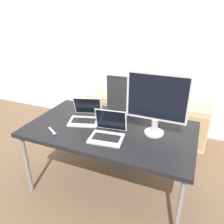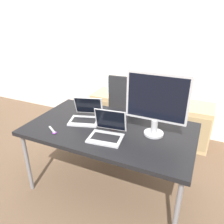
% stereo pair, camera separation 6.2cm
% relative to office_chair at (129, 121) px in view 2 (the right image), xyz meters
% --- Properties ---
extents(ground_plane, '(14.00, 14.00, 0.00)m').
position_rel_office_chair_xyz_m(ground_plane, '(0.08, -0.80, -0.41)').
color(ground_plane, brown).
extents(wall_back, '(10.00, 0.05, 2.60)m').
position_rel_office_chair_xyz_m(wall_back, '(0.08, 0.72, 0.89)').
color(wall_back, silver).
rests_on(wall_back, ground_plane).
extents(desk, '(1.64, 0.94, 0.73)m').
position_rel_office_chair_xyz_m(desk, '(0.08, -0.80, 0.28)').
color(desk, black).
rests_on(desk, ground_plane).
extents(office_chair, '(0.56, 0.57, 1.08)m').
position_rel_office_chair_xyz_m(office_chair, '(0.00, 0.00, 0.00)').
color(office_chair, '#232326').
rests_on(office_chair, ground_plane).
extents(cabinet_left, '(0.47, 0.48, 0.60)m').
position_rel_office_chair_xyz_m(cabinet_left, '(-0.50, 0.45, -0.11)').
color(cabinet_left, tan).
rests_on(cabinet_left, ground_plane).
extents(cabinet_right, '(0.47, 0.48, 0.60)m').
position_rel_office_chair_xyz_m(cabinet_right, '(0.81, 0.45, -0.11)').
color(cabinet_right, tan).
rests_on(cabinet_right, ground_plane).
extents(water_bottle, '(0.08, 0.08, 0.27)m').
position_rel_office_chair_xyz_m(water_bottle, '(-0.50, 0.45, 0.32)').
color(water_bottle, silver).
rests_on(water_bottle, cabinet_left).
extents(laptop_left, '(0.35, 0.38, 0.23)m').
position_rel_office_chair_xyz_m(laptop_left, '(-0.22, -0.75, 0.37)').
color(laptop_left, silver).
rests_on(laptop_left, desk).
extents(laptop_right, '(0.33, 0.31, 0.24)m').
position_rel_office_chair_xyz_m(laptop_right, '(0.13, -0.97, 0.37)').
color(laptop_right, silver).
rests_on(laptop_right, desk).
extents(monitor, '(0.55, 0.18, 0.59)m').
position_rel_office_chair_xyz_m(monitor, '(0.51, -0.75, 0.65)').
color(monitor, '#B7B7BC').
rests_on(monitor, desk).
extents(coffee_cup_white, '(0.07, 0.07, 0.09)m').
position_rel_office_chair_xyz_m(coffee_cup_white, '(-0.06, -0.63, 0.37)').
color(coffee_cup_white, white).
rests_on(coffee_cup_white, desk).
extents(coffee_cup_brown, '(0.08, 0.08, 0.11)m').
position_rel_office_chair_xyz_m(coffee_cup_brown, '(0.12, -0.80, 0.38)').
color(coffee_cup_brown, maroon).
rests_on(coffee_cup_brown, desk).
extents(scissors, '(0.16, 0.12, 0.01)m').
position_rel_office_chair_xyz_m(scissors, '(-0.39, -1.09, 0.33)').
color(scissors, '#B2B2B7').
rests_on(scissors, desk).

